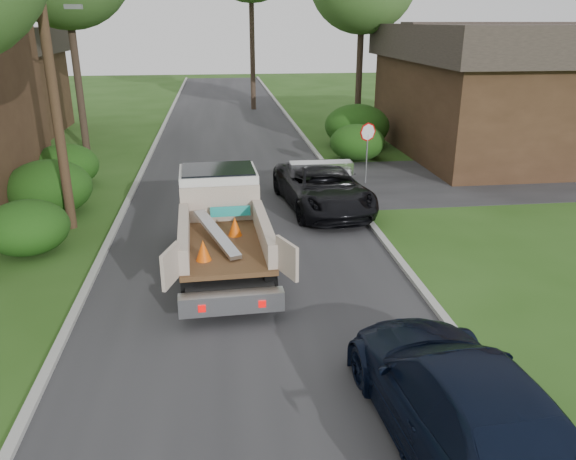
{
  "coord_description": "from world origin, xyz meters",
  "views": [
    {
      "loc": [
        -0.7,
        -12.68,
        6.25
      ],
      "look_at": [
        0.97,
        0.73,
        1.2
      ],
      "focal_mm": 35.0,
      "sensor_mm": 36.0,
      "label": 1
    }
  ],
  "objects_px": {
    "flatbed_truck": "(221,216)",
    "navy_suv": "(462,402)",
    "utility_pole": "(49,60)",
    "stop_sign": "(367,140)",
    "house_right": "(498,88)",
    "black_pickup": "(323,187)"
  },
  "relations": [
    {
      "from": "house_right",
      "to": "black_pickup",
      "type": "xyz_separation_m",
      "value": [
        -10.15,
        -8.02,
        -2.38
      ]
    },
    {
      "from": "stop_sign",
      "to": "house_right",
      "type": "height_order",
      "value": "house_right"
    },
    {
      "from": "house_right",
      "to": "black_pickup",
      "type": "height_order",
      "value": "house_right"
    },
    {
      "from": "utility_pole",
      "to": "black_pickup",
      "type": "distance_m",
      "value": 9.47
    },
    {
      "from": "utility_pole",
      "to": "house_right",
      "type": "height_order",
      "value": "utility_pole"
    },
    {
      "from": "flatbed_truck",
      "to": "navy_suv",
      "type": "height_order",
      "value": "flatbed_truck"
    },
    {
      "from": "utility_pole",
      "to": "navy_suv",
      "type": "distance_m",
      "value": 14.43
    },
    {
      "from": "black_pickup",
      "to": "navy_suv",
      "type": "distance_m",
      "value": 11.98
    },
    {
      "from": "stop_sign",
      "to": "house_right",
      "type": "relative_size",
      "value": 0.19
    },
    {
      "from": "navy_suv",
      "to": "stop_sign",
      "type": "bearing_deg",
      "value": -103.31
    },
    {
      "from": "utility_pole",
      "to": "stop_sign",
      "type": "bearing_deg",
      "value": 20.62
    },
    {
      "from": "utility_pole",
      "to": "house_right",
      "type": "bearing_deg",
      "value": 26.01
    },
    {
      "from": "house_right",
      "to": "flatbed_truck",
      "type": "height_order",
      "value": "house_right"
    },
    {
      "from": "flatbed_truck",
      "to": "utility_pole",
      "type": "bearing_deg",
      "value": 145.23
    },
    {
      "from": "stop_sign",
      "to": "navy_suv",
      "type": "relative_size",
      "value": 0.44
    },
    {
      "from": "flatbed_truck",
      "to": "stop_sign",
      "type": "bearing_deg",
      "value": 47.72
    },
    {
      "from": "flatbed_truck",
      "to": "black_pickup",
      "type": "distance_m",
      "value": 5.4
    },
    {
      "from": "utility_pole",
      "to": "black_pickup",
      "type": "bearing_deg",
      "value": 6.81
    },
    {
      "from": "flatbed_truck",
      "to": "navy_suv",
      "type": "distance_m",
      "value": 8.7
    },
    {
      "from": "black_pickup",
      "to": "flatbed_truck",
      "type": "bearing_deg",
      "value": -137.92
    },
    {
      "from": "navy_suv",
      "to": "flatbed_truck",
      "type": "bearing_deg",
      "value": -70.33
    },
    {
      "from": "house_right",
      "to": "flatbed_truck",
      "type": "xyz_separation_m",
      "value": [
        -13.72,
        -12.05,
        -1.91
      ]
    }
  ]
}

